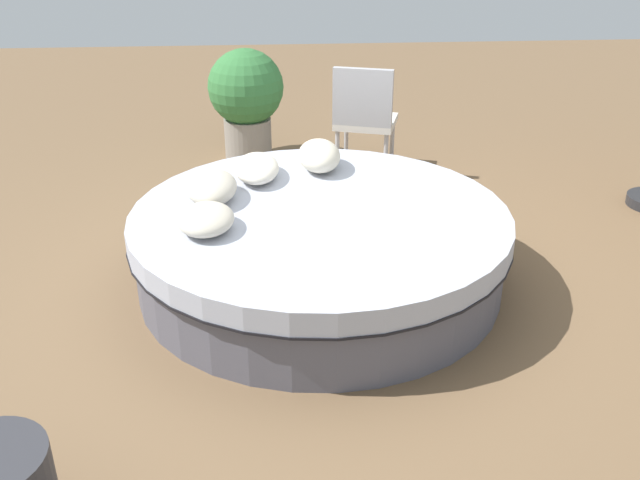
# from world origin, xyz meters

# --- Properties ---
(ground_plane) EXTENTS (16.00, 16.00, 0.00)m
(ground_plane) POSITION_xyz_m (0.00, 0.00, 0.00)
(ground_plane) COLOR brown
(round_bed) EXTENTS (2.43, 2.43, 0.51)m
(round_bed) POSITION_xyz_m (0.00, 0.00, 0.26)
(round_bed) COLOR #595966
(round_bed) RESTS_ON ground_plane
(throw_pillow_0) EXTENTS (0.47, 0.30, 0.21)m
(throw_pillow_0) POSITION_xyz_m (-0.75, 0.05, 0.61)
(throw_pillow_0) COLOR beige
(throw_pillow_0) RESTS_ON round_bed
(throw_pillow_1) EXTENTS (0.53, 0.31, 0.15)m
(throw_pillow_1) POSITION_xyz_m (-0.61, -0.40, 0.58)
(throw_pillow_1) COLOR silver
(throw_pillow_1) RESTS_ON round_bed
(throw_pillow_2) EXTENTS (0.51, 0.33, 0.17)m
(throw_pillow_2) POSITION_xyz_m (-0.24, -0.69, 0.60)
(throw_pillow_2) COLOR beige
(throw_pillow_2) RESTS_ON round_bed
(throw_pillow_3) EXTENTS (0.44, 0.34, 0.14)m
(throw_pillow_3) POSITION_xyz_m (0.22, -0.70, 0.58)
(throw_pillow_3) COLOR beige
(throw_pillow_3) RESTS_ON round_bed
(patio_chair) EXTENTS (0.63, 0.64, 0.98)m
(patio_chair) POSITION_xyz_m (-1.98, 0.54, 0.56)
(patio_chair) COLOR #B7B7BC
(patio_chair) RESTS_ON ground_plane
(planter) EXTENTS (0.71, 0.71, 1.04)m
(planter) POSITION_xyz_m (-2.48, -0.51, 0.60)
(planter) COLOR gray
(planter) RESTS_ON ground_plane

